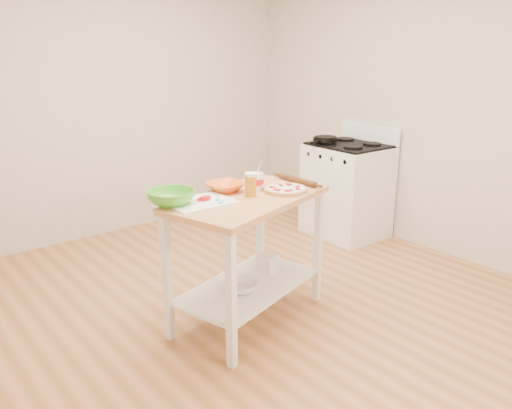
{
  "coord_description": "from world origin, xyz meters",
  "views": [
    {
      "loc": [
        -2.13,
        -2.53,
        1.82
      ],
      "look_at": [
        -0.03,
        0.02,
        0.8
      ],
      "focal_mm": 35.0,
      "sensor_mm": 36.0,
      "label": 1
    }
  ],
  "objects_px": {
    "beer_pint": "(250,184)",
    "green_bowl": "(171,198)",
    "spatula": "(219,200)",
    "shelf_bin": "(267,263)",
    "cutting_board": "(200,202)",
    "rolling_pin": "(297,180)",
    "shelf_glass_bowl": "(241,287)",
    "yogurt_tub": "(257,181)",
    "pizza": "(285,189)",
    "knife": "(184,200)",
    "skillet": "(325,139)",
    "prep_island": "(248,233)",
    "orange_bowl": "(225,187)",
    "gas_stove": "(347,189)"
  },
  "relations": [
    {
      "from": "beer_pint",
      "to": "green_bowl",
      "type": "bearing_deg",
      "value": 162.18
    },
    {
      "from": "spatula",
      "to": "shelf_bin",
      "type": "relative_size",
      "value": 1.15
    },
    {
      "from": "cutting_board",
      "to": "spatula",
      "type": "bearing_deg",
      "value": -25.99
    },
    {
      "from": "green_bowl",
      "to": "beer_pint",
      "type": "distance_m",
      "value": 0.53
    },
    {
      "from": "rolling_pin",
      "to": "shelf_glass_bowl",
      "type": "height_order",
      "value": "rolling_pin"
    },
    {
      "from": "cutting_board",
      "to": "beer_pint",
      "type": "xyz_separation_m",
      "value": [
        0.35,
        -0.07,
        0.07
      ]
    },
    {
      "from": "cutting_board",
      "to": "green_bowl",
      "type": "relative_size",
      "value": 1.41
    },
    {
      "from": "yogurt_tub",
      "to": "shelf_glass_bowl",
      "type": "relative_size",
      "value": 0.95
    },
    {
      "from": "yogurt_tub",
      "to": "pizza",
      "type": "bearing_deg",
      "value": -52.91
    },
    {
      "from": "pizza",
      "to": "shelf_glass_bowl",
      "type": "xyz_separation_m",
      "value": [
        -0.38,
        0.01,
        -0.62
      ]
    },
    {
      "from": "pizza",
      "to": "knife",
      "type": "xyz_separation_m",
      "value": [
        -0.67,
        0.21,
        0.0
      ]
    },
    {
      "from": "skillet",
      "to": "shelf_glass_bowl",
      "type": "bearing_deg",
      "value": -164.25
    },
    {
      "from": "yogurt_tub",
      "to": "rolling_pin",
      "type": "bearing_deg",
      "value": -9.41
    },
    {
      "from": "prep_island",
      "to": "skillet",
      "type": "relative_size",
      "value": 3.17
    },
    {
      "from": "cutting_board",
      "to": "spatula",
      "type": "relative_size",
      "value": 2.8
    },
    {
      "from": "skillet",
      "to": "knife",
      "type": "xyz_separation_m",
      "value": [
        -2.1,
        -0.75,
        -0.06
      ]
    },
    {
      "from": "spatula",
      "to": "pizza",
      "type": "bearing_deg",
      "value": -60.55
    },
    {
      "from": "orange_bowl",
      "to": "shelf_glass_bowl",
      "type": "height_order",
      "value": "orange_bowl"
    },
    {
      "from": "orange_bowl",
      "to": "prep_island",
      "type": "bearing_deg",
      "value": -79.69
    },
    {
      "from": "orange_bowl",
      "to": "shelf_bin",
      "type": "height_order",
      "value": "orange_bowl"
    },
    {
      "from": "orange_bowl",
      "to": "spatula",
      "type": "bearing_deg",
      "value": -134.41
    },
    {
      "from": "spatula",
      "to": "beer_pint",
      "type": "bearing_deg",
      "value": -55.61
    },
    {
      "from": "gas_stove",
      "to": "shelf_glass_bowl",
      "type": "height_order",
      "value": "gas_stove"
    },
    {
      "from": "cutting_board",
      "to": "rolling_pin",
      "type": "distance_m",
      "value": 0.82
    },
    {
      "from": "green_bowl",
      "to": "shelf_glass_bowl",
      "type": "bearing_deg",
      "value": -29.2
    },
    {
      "from": "orange_bowl",
      "to": "shelf_bin",
      "type": "relative_size",
      "value": 1.94
    },
    {
      "from": "skillet",
      "to": "spatula",
      "type": "xyz_separation_m",
      "value": [
        -1.92,
        -0.88,
        -0.06
      ]
    },
    {
      "from": "skillet",
      "to": "beer_pint",
      "type": "bearing_deg",
      "value": -163.9
    },
    {
      "from": "skillet",
      "to": "yogurt_tub",
      "type": "xyz_separation_m",
      "value": [
        -1.55,
        -0.8,
        -0.02
      ]
    },
    {
      "from": "skillet",
      "to": "rolling_pin",
      "type": "xyz_separation_m",
      "value": [
        -1.21,
        -0.86,
        -0.05
      ]
    },
    {
      "from": "prep_island",
      "to": "pizza",
      "type": "bearing_deg",
      "value": -12.48
    },
    {
      "from": "prep_island",
      "to": "pizza",
      "type": "height_order",
      "value": "pizza"
    },
    {
      "from": "pizza",
      "to": "cutting_board",
      "type": "xyz_separation_m",
      "value": [
        -0.6,
        0.13,
        -0.01
      ]
    },
    {
      "from": "prep_island",
      "to": "yogurt_tub",
      "type": "relative_size",
      "value": 5.93
    },
    {
      "from": "spatula",
      "to": "green_bowl",
      "type": "height_order",
      "value": "green_bowl"
    },
    {
      "from": "shelf_bin",
      "to": "shelf_glass_bowl",
      "type": "bearing_deg",
      "value": -158.12
    },
    {
      "from": "cutting_board",
      "to": "green_bowl",
      "type": "xyz_separation_m",
      "value": [
        -0.15,
        0.09,
        0.04
      ]
    },
    {
      "from": "orange_bowl",
      "to": "beer_pint",
      "type": "distance_m",
      "value": 0.22
    },
    {
      "from": "prep_island",
      "to": "orange_bowl",
      "type": "bearing_deg",
      "value": 100.31
    },
    {
      "from": "orange_bowl",
      "to": "skillet",
      "type": "bearing_deg",
      "value": 21.81
    },
    {
      "from": "pizza",
      "to": "shelf_glass_bowl",
      "type": "relative_size",
      "value": 1.37
    },
    {
      "from": "rolling_pin",
      "to": "green_bowl",
      "type": "bearing_deg",
      "value": 173.04
    },
    {
      "from": "pizza",
      "to": "orange_bowl",
      "type": "xyz_separation_m",
      "value": [
        -0.31,
        0.26,
        0.01
      ]
    },
    {
      "from": "shelf_glass_bowl",
      "to": "knife",
      "type": "bearing_deg",
      "value": 145.82
    },
    {
      "from": "skillet",
      "to": "beer_pint",
      "type": "height_order",
      "value": "beer_pint"
    },
    {
      "from": "prep_island",
      "to": "shelf_glass_bowl",
      "type": "distance_m",
      "value": 0.37
    },
    {
      "from": "pizza",
      "to": "knife",
      "type": "bearing_deg",
      "value": 162.7
    },
    {
      "from": "pizza",
      "to": "orange_bowl",
      "type": "distance_m",
      "value": 0.41
    },
    {
      "from": "rolling_pin",
      "to": "knife",
      "type": "bearing_deg",
      "value": 173.17
    },
    {
      "from": "spatula",
      "to": "shelf_bin",
      "type": "bearing_deg",
      "value": -42.85
    }
  ]
}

